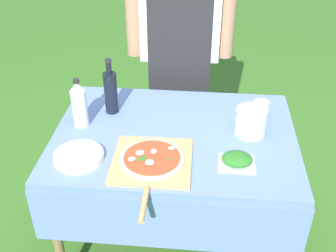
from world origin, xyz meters
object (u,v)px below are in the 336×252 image
(pizza_on_peel, at_px, (152,161))
(oil_bottle, at_px, (111,92))
(prep_table, at_px, (174,148))
(herb_container, at_px, (237,160))
(person_cook, at_px, (180,32))
(plate_stack, at_px, (79,156))
(water_bottle, at_px, (79,104))
(mixing_tub, at_px, (251,122))
(sauce_jar, at_px, (261,111))

(pizza_on_peel, bearing_deg, oil_bottle, 121.50)
(prep_table, distance_m, herb_container, 0.38)
(person_cook, bearing_deg, herb_container, 107.14)
(herb_container, bearing_deg, person_cook, 109.49)
(herb_container, distance_m, plate_stack, 0.69)
(prep_table, height_order, person_cook, person_cook)
(person_cook, distance_m, water_bottle, 0.79)
(pizza_on_peel, distance_m, oil_bottle, 0.50)
(mixing_tub, bearing_deg, person_cook, 121.14)
(person_cook, distance_m, mixing_tub, 0.77)
(person_cook, xyz_separation_m, oil_bottle, (-0.31, -0.50, -0.14))
(person_cook, relative_size, oil_bottle, 5.65)
(water_bottle, bearing_deg, plate_stack, -77.36)
(person_cook, bearing_deg, prep_table, 89.86)
(person_cook, distance_m, oil_bottle, 0.61)
(pizza_on_peel, height_order, oil_bottle, oil_bottle)
(pizza_on_peel, relative_size, plate_stack, 2.41)
(herb_container, bearing_deg, plate_stack, -177.64)
(mixing_tub, bearing_deg, pizza_on_peel, -147.76)
(mixing_tub, distance_m, sauce_jar, 0.16)
(herb_container, xyz_separation_m, plate_stack, (-0.69, -0.03, -0.01))
(person_cook, bearing_deg, sauce_jar, 130.01)
(water_bottle, relative_size, mixing_tub, 1.73)
(water_bottle, relative_size, plate_stack, 1.14)
(prep_table, height_order, oil_bottle, oil_bottle)
(pizza_on_peel, bearing_deg, water_bottle, 144.04)
(sauce_jar, bearing_deg, water_bottle, -170.16)
(oil_bottle, relative_size, water_bottle, 1.17)
(oil_bottle, xyz_separation_m, plate_stack, (-0.06, -0.41, -0.10))
(person_cook, xyz_separation_m, pizza_on_peel, (-0.05, -0.92, -0.24))
(person_cook, bearing_deg, water_bottle, 53.39)
(person_cook, distance_m, plate_stack, 1.02)
(oil_bottle, bearing_deg, mixing_tub, -10.84)
(prep_table, relative_size, mixing_tub, 8.01)
(sauce_jar, bearing_deg, plate_stack, -152.79)
(mixing_tub, bearing_deg, oil_bottle, 169.16)
(herb_container, bearing_deg, water_bottle, 162.16)
(oil_bottle, xyz_separation_m, water_bottle, (-0.12, -0.14, 0.00))
(plate_stack, bearing_deg, herb_container, 2.36)
(herb_container, height_order, mixing_tub, mixing_tub)
(prep_table, xyz_separation_m, herb_container, (0.29, -0.21, 0.12))
(person_cook, distance_m, herb_container, 0.97)
(person_cook, relative_size, water_bottle, 6.60)
(mixing_tub, bearing_deg, sauce_jar, 67.25)
(herb_container, relative_size, mixing_tub, 1.09)
(water_bottle, bearing_deg, sauce_jar, 9.84)
(pizza_on_peel, bearing_deg, sauce_jar, 39.53)
(pizza_on_peel, bearing_deg, person_cook, 85.85)
(person_cook, height_order, sauce_jar, person_cook)
(plate_stack, bearing_deg, water_bottle, 102.64)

